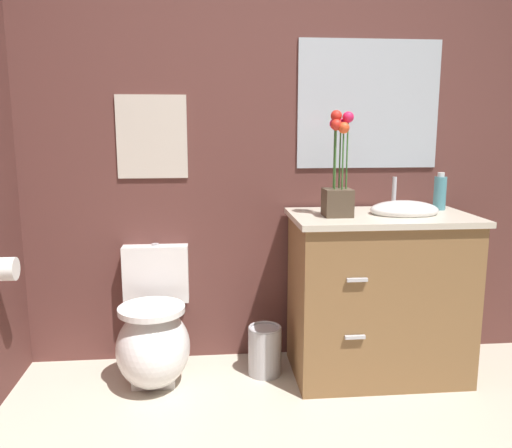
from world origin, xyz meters
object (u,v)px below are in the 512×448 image
object	(u,v)px
toilet	(154,336)
soap_bottle	(440,193)
vanity_cabinet	(379,293)
trash_bin	(265,350)
toilet_paper_roll	(4,269)
wall_poster	(152,137)
wall_mirror	(369,105)
flower_vase	(338,180)

from	to	relation	value
toilet	soap_bottle	distance (m)	1.73
vanity_cabinet	trash_bin	xyz separation A→B (m)	(-0.61, 0.04, -0.32)
soap_bottle	vanity_cabinet	bearing A→B (deg)	-160.92
toilet	toilet_paper_roll	bearing A→B (deg)	-163.24
wall_poster	wall_mirror	bearing A→B (deg)	0.00
wall_mirror	toilet_paper_roll	distance (m)	2.06
soap_bottle	wall_mirror	bearing A→B (deg)	155.36
toilet_paper_roll	wall_poster	bearing A→B (deg)	35.43
toilet_paper_roll	wall_mirror	bearing A→B (deg)	14.09
toilet	wall_poster	distance (m)	1.07
wall_poster	toilet_paper_roll	world-z (taller)	wall_poster
flower_vase	wall_poster	bearing A→B (deg)	161.10
vanity_cabinet	flower_vase	size ratio (longest dim) A/B	2.00
wall_mirror	toilet	bearing A→B (deg)	-167.39
soap_bottle	trash_bin	distance (m)	1.29
trash_bin	flower_vase	bearing A→B (deg)	-10.63
flower_vase	wall_poster	xyz separation A→B (m)	(-0.95, 0.33, 0.21)
toilet	vanity_cabinet	bearing A→B (deg)	-1.26
wall_poster	wall_mirror	size ratio (longest dim) A/B	0.56
flower_vase	wall_mirror	distance (m)	0.56
toilet	wall_poster	xyz separation A→B (m)	(0.00, 0.27, 1.03)
wall_poster	wall_mirror	world-z (taller)	wall_mirror
vanity_cabinet	soap_bottle	distance (m)	0.65
flower_vase	toilet_paper_roll	xyz separation A→B (m)	(-1.60, -0.14, -0.39)
flower_vase	wall_mirror	xyz separation A→B (m)	(0.24, 0.33, 0.38)
wall_mirror	toilet_paper_roll	bearing A→B (deg)	-165.91
toilet_paper_roll	toilet	bearing A→B (deg)	16.76
toilet	wall_mirror	distance (m)	1.72
trash_bin	wall_poster	size ratio (longest dim) A/B	0.61
flower_vase	soap_bottle	world-z (taller)	flower_vase
flower_vase	soap_bottle	bearing A→B (deg)	14.46
soap_bottle	wall_mirror	distance (m)	0.62
wall_poster	trash_bin	bearing A→B (deg)	-23.62
soap_bottle	toilet_paper_roll	xyz separation A→B (m)	(-2.21, -0.30, -0.29)
soap_bottle	toilet_paper_roll	size ratio (longest dim) A/B	1.86
flower_vase	toilet_paper_roll	size ratio (longest dim) A/B	4.82
trash_bin	wall_mirror	xyz separation A→B (m)	(0.61, 0.26, 1.31)
vanity_cabinet	toilet	bearing A→B (deg)	178.74
flower_vase	toilet	bearing A→B (deg)	176.50
vanity_cabinet	soap_bottle	size ratio (longest dim) A/B	5.17
wall_poster	soap_bottle	bearing A→B (deg)	-6.14
toilet	vanity_cabinet	world-z (taller)	vanity_cabinet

